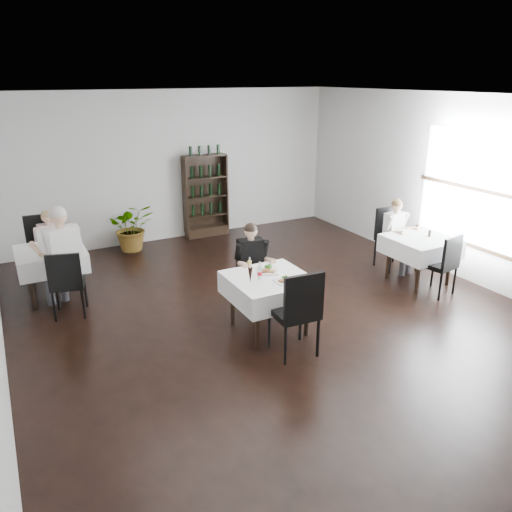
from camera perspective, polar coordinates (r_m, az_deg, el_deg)
The scene contains 24 objects.
room_shell at distance 6.42m, azimuth 3.92°, elevation 4.11°, with size 9.00×9.00×9.00m.
window_right at distance 8.73m, azimuth 23.89°, elevation 6.70°, with size 0.06×2.30×1.85m.
wine_shelf at distance 10.59m, azimuth -5.77°, elevation 6.77°, with size 0.90×0.28×1.75m.
main_table at distance 6.58m, azimuth 1.51°, elevation -3.61°, with size 1.03×1.03×0.77m.
left_table at distance 8.19m, azimuth -22.37°, elevation -0.31°, with size 0.98×0.98×0.77m.
right_table at distance 8.56m, azimuth 18.25°, elevation 1.06°, with size 0.98×0.98×0.77m.
potted_tree at distance 10.00m, azimuth -13.99°, elevation 3.24°, with size 0.85×0.73×0.94m, color #1D531C.
main_chair_far at distance 7.26m, azimuth -0.36°, elevation -2.22°, with size 0.41×0.41×0.89m.
main_chair_near at distance 5.99m, azimuth 4.79°, elevation -5.95°, with size 0.55×0.55×1.12m.
left_chair_far at distance 8.78m, azimuth -23.08°, elevation 1.09°, with size 0.57×0.57×1.13m.
left_chair_near at distance 7.44m, azimuth -20.82°, elevation -2.57°, with size 0.55×0.55×0.99m.
right_chair_far at distance 9.14m, azimuth 15.14°, elevation 2.46°, with size 0.51×0.52×1.06m.
right_chair_near at distance 8.17m, azimuth 20.65°, elevation -0.55°, with size 0.52×0.53×0.99m.
diner_main at distance 7.13m, azimuth -0.41°, elevation -0.51°, with size 0.52×0.53×1.30m.
diner_left_far at distance 8.71m, azimuth -22.39°, elevation 1.50°, with size 0.46×0.46×1.23m.
diner_left_near at distance 7.59m, azimuth -21.45°, elevation 0.61°, with size 0.67×0.71×1.58m.
diner_right_far at distance 8.93m, azimuth 15.86°, elevation 2.89°, with size 0.51×0.53×1.28m.
plate_far at distance 6.67m, azimuth 1.32°, elevation -1.68°, with size 0.37×0.37×0.09m.
plate_near at distance 6.37m, azimuth 3.23°, elevation -2.84°, with size 0.23×0.23×0.07m.
pilsner_dark at distance 6.29m, azimuth -0.66°, elevation -2.21°, with size 0.06×0.06×0.26m.
pilsner_lager at distance 6.52m, azimuth -0.72°, elevation -1.41°, with size 0.06×0.06×0.26m.
coke_bottle at distance 6.41m, azimuth 0.43°, elevation -1.87°, with size 0.06×0.06×0.24m.
napkin_cutlery at distance 6.49m, azimuth 5.13°, elevation -2.53°, with size 0.19×0.17×0.02m.
pepper_mill at distance 8.60m, azimuth 19.22°, elevation 2.46°, with size 0.04×0.04×0.11m, color black.
Camera 1 is at (-3.28, -5.24, 3.26)m, focal length 35.00 mm.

